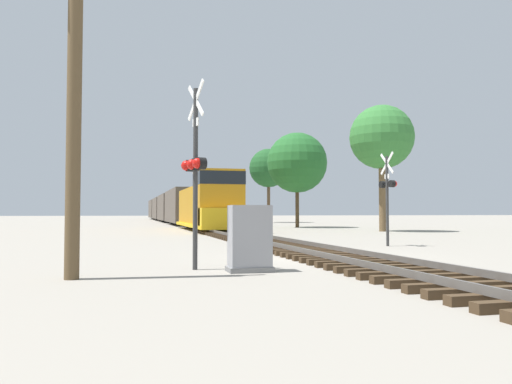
{
  "coord_description": "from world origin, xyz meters",
  "views": [
    {
      "loc": [
        -5.98,
        -14.7,
        1.41
      ],
      "look_at": [
        -0.09,
        8.08,
        2.38
      ],
      "focal_mm": 35.0,
      "sensor_mm": 36.0,
      "label": 1
    }
  ],
  "objects_px": {
    "crossing_signal_far": "(388,190)",
    "crossing_signal_near": "(194,166)",
    "tree_mid_background": "(297,163)",
    "relay_cabinet": "(250,239)",
    "tree_deep_background": "(269,168)",
    "freight_train": "(170,208)",
    "tree_far_right": "(382,138)",
    "utility_pole": "(74,97)"
  },
  "relations": [
    {
      "from": "utility_pole",
      "to": "tree_deep_background",
      "type": "bearing_deg",
      "value": 70.03
    },
    {
      "from": "crossing_signal_far",
      "to": "tree_mid_background",
      "type": "relative_size",
      "value": 0.44
    },
    {
      "from": "tree_deep_background",
      "to": "utility_pole",
      "type": "bearing_deg",
      "value": -109.97
    },
    {
      "from": "crossing_signal_near",
      "to": "tree_mid_background",
      "type": "bearing_deg",
      "value": 140.03
    },
    {
      "from": "crossing_signal_near",
      "to": "relay_cabinet",
      "type": "height_order",
      "value": "crossing_signal_near"
    },
    {
      "from": "crossing_signal_far",
      "to": "tree_mid_background",
      "type": "distance_m",
      "value": 26.04
    },
    {
      "from": "relay_cabinet",
      "to": "tree_deep_background",
      "type": "bearing_deg",
      "value": 73.61
    },
    {
      "from": "freight_train",
      "to": "crossing_signal_near",
      "type": "height_order",
      "value": "crossing_signal_near"
    },
    {
      "from": "freight_train",
      "to": "crossing_signal_near",
      "type": "bearing_deg",
      "value": -94.18
    },
    {
      "from": "freight_train",
      "to": "crossing_signal_near",
      "type": "xyz_separation_m",
      "value": [
        -4.38,
        -59.84,
        0.54
      ]
    },
    {
      "from": "tree_far_right",
      "to": "tree_mid_background",
      "type": "relative_size",
      "value": 1.06
    },
    {
      "from": "relay_cabinet",
      "to": "tree_mid_background",
      "type": "xyz_separation_m",
      "value": [
        12.58,
        32.6,
        5.29
      ]
    },
    {
      "from": "crossing_signal_far",
      "to": "relay_cabinet",
      "type": "relative_size",
      "value": 2.49
    },
    {
      "from": "crossing_signal_near",
      "to": "relay_cabinet",
      "type": "xyz_separation_m",
      "value": [
        1.24,
        -0.71,
        -1.78
      ]
    },
    {
      "from": "freight_train",
      "to": "tree_mid_background",
      "type": "bearing_deg",
      "value": -71.34
    },
    {
      "from": "crossing_signal_near",
      "to": "crossing_signal_far",
      "type": "xyz_separation_m",
      "value": [
        9.01,
        6.57,
        -0.19
      ]
    },
    {
      "from": "tree_far_right",
      "to": "tree_deep_background",
      "type": "height_order",
      "value": "tree_deep_background"
    },
    {
      "from": "freight_train",
      "to": "crossing_signal_far",
      "type": "distance_m",
      "value": 53.47
    },
    {
      "from": "tree_far_right",
      "to": "tree_deep_background",
      "type": "relative_size",
      "value": 0.91
    },
    {
      "from": "crossing_signal_near",
      "to": "tree_deep_background",
      "type": "bearing_deg",
      "value": 145.67
    },
    {
      "from": "crossing_signal_far",
      "to": "tree_deep_background",
      "type": "height_order",
      "value": "tree_deep_background"
    },
    {
      "from": "crossing_signal_far",
      "to": "tree_mid_background",
      "type": "xyz_separation_m",
      "value": [
        4.81,
        25.33,
        3.7
      ]
    },
    {
      "from": "freight_train",
      "to": "tree_deep_background",
      "type": "relative_size",
      "value": 7.98
    },
    {
      "from": "relay_cabinet",
      "to": "utility_pole",
      "type": "height_order",
      "value": "utility_pole"
    },
    {
      "from": "freight_train",
      "to": "relay_cabinet",
      "type": "bearing_deg",
      "value": -92.97
    },
    {
      "from": "crossing_signal_near",
      "to": "relay_cabinet",
      "type": "relative_size",
      "value": 2.95
    },
    {
      "from": "freight_train",
      "to": "utility_pole",
      "type": "height_order",
      "value": "utility_pole"
    },
    {
      "from": "crossing_signal_far",
      "to": "crossing_signal_near",
      "type": "bearing_deg",
      "value": 121.14
    },
    {
      "from": "freight_train",
      "to": "tree_far_right",
      "type": "bearing_deg",
      "value": -72.27
    },
    {
      "from": "utility_pole",
      "to": "tree_far_right",
      "type": "relative_size",
      "value": 0.8
    },
    {
      "from": "tree_deep_background",
      "to": "relay_cabinet",
      "type": "bearing_deg",
      "value": -106.39
    },
    {
      "from": "crossing_signal_far",
      "to": "tree_deep_background",
      "type": "distance_m",
      "value": 49.01
    },
    {
      "from": "utility_pole",
      "to": "tree_mid_background",
      "type": "distance_m",
      "value": 36.99
    },
    {
      "from": "relay_cabinet",
      "to": "tree_mid_background",
      "type": "bearing_deg",
      "value": 68.91
    },
    {
      "from": "freight_train",
      "to": "crossing_signal_far",
      "type": "height_order",
      "value": "freight_train"
    },
    {
      "from": "crossing_signal_far",
      "to": "utility_pole",
      "type": "xyz_separation_m",
      "value": [
        -11.74,
        -7.68,
        1.53
      ]
    },
    {
      "from": "relay_cabinet",
      "to": "crossing_signal_far",
      "type": "bearing_deg",
      "value": 43.13
    },
    {
      "from": "freight_train",
      "to": "relay_cabinet",
      "type": "distance_m",
      "value": 60.64
    },
    {
      "from": "utility_pole",
      "to": "tree_far_right",
      "type": "xyz_separation_m",
      "value": [
        19.48,
        22.26,
        3.09
      ]
    },
    {
      "from": "freight_train",
      "to": "relay_cabinet",
      "type": "height_order",
      "value": "freight_train"
    },
    {
      "from": "relay_cabinet",
      "to": "tree_deep_background",
      "type": "xyz_separation_m",
      "value": [
        16.26,
        55.26,
        6.8
      ]
    },
    {
      "from": "tree_far_right",
      "to": "utility_pole",
      "type": "bearing_deg",
      "value": -131.18
    }
  ]
}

